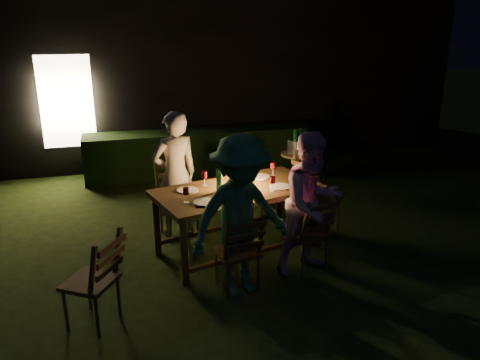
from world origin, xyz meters
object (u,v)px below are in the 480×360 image
object	(u,v)px
bottle_bucket_b	(299,143)
dining_table	(238,195)
chair_far_right	(244,201)
bottle_table	(219,180)
chair_near_right	(307,245)
person_opp_right	(312,204)
person_opp_left	(240,217)
chair_far_left	(179,213)
chair_near_left	(238,265)
lantern	(240,174)
chair_spare	(94,296)
chair_end	(317,207)
side_table	(296,158)
bottle_bucket_a	(295,144)
person_house_side	(175,175)
ice_bucket	(297,146)

from	to	relation	value
bottle_bucket_b	dining_table	bearing A→B (deg)	-130.71
chair_far_right	bottle_table	xyz separation A→B (m)	(-0.58, -0.95, 0.66)
chair_near_right	person_opp_right	bearing A→B (deg)	-93.61
chair_far_right	person_opp_left	size ratio (longest dim) A/B	0.57
chair_far_left	person_opp_right	distance (m)	1.89
chair_near_left	chair_near_right	xyz separation A→B (m)	(0.87, 0.23, 0.00)
chair_far_left	lantern	distance (m)	1.10
chair_near_right	chair_far_left	distance (m)	1.78
chair_near_right	bottle_bucket_b	distance (m)	2.59
chair_spare	bottle_table	bearing A→B (deg)	-21.05
chair_end	bottle_bucket_b	bearing A→B (deg)	152.42
chair_end	side_table	distance (m)	1.45
bottle_bucket_b	bottle_bucket_a	bearing A→B (deg)	-141.34
lantern	person_opp_right	bearing A→B (deg)	-50.66
chair_far_right	person_house_side	distance (m)	1.13
person_opp_left	bottle_bucket_a	distance (m)	3.04
chair_near_right	chair_far_right	world-z (taller)	chair_far_right
chair_near_right	side_table	distance (m)	2.50
chair_end	bottle_bucket_b	world-z (taller)	chair_end
person_opp_right	ice_bucket	size ratio (longest dim) A/B	5.32
chair_near_right	chair_near_left	bearing A→B (deg)	177.37
chair_spare	dining_table	bearing A→B (deg)	-23.59
chair_end	bottle_bucket_a	bearing A→B (deg)	155.79
person_opp_right	side_table	world-z (taller)	person_opp_right
chair_near_left	chair_far_right	bearing A→B (deg)	63.22
chair_near_right	chair_spare	world-z (taller)	chair_spare
chair_far_left	bottle_table	distance (m)	1.02
chair_spare	person_opp_left	world-z (taller)	person_opp_left
chair_far_left	chair_end	bearing A→B (deg)	158.04
chair_end	ice_bucket	xyz separation A→B (m)	(0.26, 1.39, 0.47)
dining_table	chair_spare	world-z (taller)	chair_spare
dining_table	chair_spare	xyz separation A→B (m)	(-1.67, -1.07, -0.44)
chair_near_right	chair_end	xyz separation A→B (m)	(0.56, 0.94, 0.04)
chair_near_right	bottle_bucket_a	xyz separation A→B (m)	(0.77, 2.29, 0.56)
dining_table	person_opp_left	bearing A→B (deg)	-118.76
lantern	bottle_bucket_a	distance (m)	2.11
chair_end	ice_bucket	size ratio (longest dim) A/B	3.56
person_opp_left	side_table	bearing A→B (deg)	42.62
chair_far_left	bottle_bucket_a	bearing A→B (deg)	-164.95
person_house_side	person_opp_left	distance (m)	1.64
dining_table	person_opp_left	size ratio (longest dim) A/B	1.27
person_opp_right	bottle_table	distance (m)	1.09
person_opp_right	bottle_bucket_a	distance (m)	2.46
person_opp_left	bottle_bucket_a	xyz separation A→B (m)	(1.63, 2.57, 0.01)
bottle_table	chair_spare	bearing A→B (deg)	-144.77
lantern	side_table	world-z (taller)	lantern
chair_near_right	chair_far_left	bearing A→B (deg)	117.68
ice_bucket	bottle_table	bearing A→B (deg)	-133.76
person_house_side	chair_far_right	bearing A→B (deg)	177.12
dining_table	side_table	world-z (taller)	dining_table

